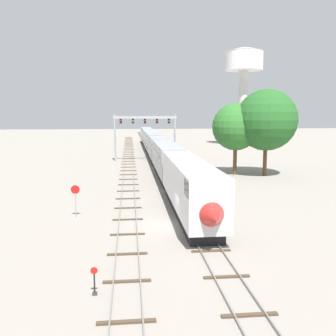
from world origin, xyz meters
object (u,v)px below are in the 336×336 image
passenger_train (156,147)px  signal_gantry (145,127)px  trackside_tree_left (236,127)px  trackside_tree_mid (266,120)px  stop_sign (75,197)px  water_tower (244,67)px  switch_stand (94,285)px

passenger_train → signal_gantry: 4.87m
trackside_tree_left → trackside_tree_mid: bearing=-20.5°
signal_gantry → trackside_tree_mid: bearing=-49.1°
signal_gantry → trackside_tree_left: 21.85m
trackside_tree_left → stop_sign: bearing=-133.3°
water_tower → trackside_tree_mid: 55.20m
passenger_train → water_tower: (26.93, 30.85, 19.32)m
switch_stand → water_tower: bearing=68.6°
water_tower → stop_sign: (-36.93, -72.13, -20.06)m
stop_sign → trackside_tree_mid: 32.32m
stop_sign → trackside_tree_left: 30.23m
switch_stand → stop_sign: (-2.90, 14.53, 1.35)m
signal_gantry → water_tower: size_ratio=0.44×
switch_stand → trackside_tree_left: (17.51, 36.21, 6.58)m
passenger_train → signal_gantry: signal_gantry is taller
signal_gantry → passenger_train: bearing=38.5°
stop_sign → passenger_train: bearing=76.4°
signal_gantry → trackside_tree_mid: (16.73, -19.33, 1.58)m
passenger_train → water_tower: water_tower is taller
water_tower → trackside_tree_mid: water_tower is taller
switch_stand → trackside_tree_mid: (21.58, 34.69, 7.60)m
signal_gantry → stop_sign: bearing=-101.1°
water_tower → stop_sign: 83.48m
switch_stand → stop_sign: stop_sign is taller
water_tower → trackside_tree_mid: size_ratio=2.18×
trackside_tree_left → water_tower: bearing=71.9°
passenger_train → trackside_tree_mid: (14.48, -21.12, 5.51)m
stop_sign → switch_stand: bearing=-78.7°
water_tower → trackside_tree_left: 55.12m
stop_sign → trackside_tree_left: bearing=46.7°
passenger_train → trackside_tree_left: trackside_tree_left is taller
water_tower → switch_stand: size_ratio=18.80×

